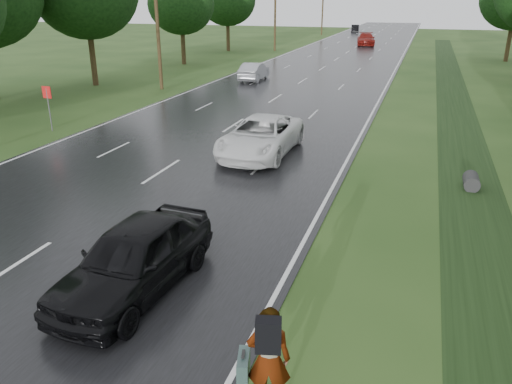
{
  "coord_description": "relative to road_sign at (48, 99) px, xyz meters",
  "views": [
    {
      "loc": [
        9.45,
        -8.53,
        6.49
      ],
      "look_at": [
        5.27,
        4.0,
        1.3
      ],
      "focal_mm": 35.0,
      "sensor_mm": 36.0,
      "label": 1
    }
  ],
  "objects": [
    {
      "name": "silver_sedan",
      "position": [
        4.6,
        19.01,
        -0.89
      ],
      "size": [
        1.65,
        4.38,
        1.43
      ],
      "primitive_type": "imported",
      "rotation": [
        0.0,
        0.0,
        3.17
      ],
      "color": "#95979D",
      "rests_on": "road"
    },
    {
      "name": "drainage_ditch",
      "position": [
        20.0,
        6.71,
        -1.61
      ],
      "size": [
        2.2,
        120.0,
        0.56
      ],
      "color": "black",
      "rests_on": "ground"
    },
    {
      "name": "utility_pole_mid",
      "position": [
        -0.7,
        13.0,
        3.55
      ],
      "size": [
        1.6,
        0.26,
        10.0
      ],
      "color": "#3A2C17",
      "rests_on": "ground"
    },
    {
      "name": "tree_west_f",
      "position": [
        -6.3,
        41.0,
        4.49
      ],
      "size": [
        7.0,
        7.0,
        9.29
      ],
      "color": "#3A2C17",
      "rests_on": "ground"
    },
    {
      "name": "road",
      "position": [
        8.5,
        33.0,
        -1.62
      ],
      "size": [
        14.0,
        180.0,
        0.04
      ],
      "primitive_type": "cube",
      "color": "black",
      "rests_on": "ground"
    },
    {
      "name": "white_pickup",
      "position": [
        11.5,
        -0.53,
        -0.8
      ],
      "size": [
        2.73,
        5.8,
        1.6
      ],
      "primitive_type": "imported",
      "rotation": [
        0.0,
        0.0,
        -0.01
      ],
      "color": "white",
      "rests_on": "road"
    },
    {
      "name": "far_car_dark",
      "position": [
        3.94,
        82.88,
        -0.93
      ],
      "size": [
        1.99,
        4.26,
        1.35
      ],
      "primitive_type": "imported",
      "rotation": [
        0.0,
        0.0,
        3.28
      ],
      "color": "black",
      "rests_on": "road"
    },
    {
      "name": "edge_stripe_east",
      "position": [
        15.25,
        33.0,
        -1.6
      ],
      "size": [
        0.12,
        180.0,
        0.01
      ],
      "primitive_type": "cube",
      "color": "silver",
      "rests_on": "road"
    },
    {
      "name": "dark_sedan",
      "position": [
        12.07,
        -11.8,
        -0.77
      ],
      "size": [
        2.26,
        4.98,
        1.66
      ],
      "primitive_type": "imported",
      "rotation": [
        0.0,
        0.0,
        -0.06
      ],
      "color": "black",
      "rests_on": "road"
    },
    {
      "name": "utility_pole_far",
      "position": [
        -0.7,
        43.0,
        3.55
      ],
      "size": [
        1.6,
        0.26,
        10.0
      ],
      "color": "#3A2C17",
      "rests_on": "ground"
    },
    {
      "name": "pedestrian",
      "position": [
        16.06,
        -14.29,
        -0.62
      ],
      "size": [
        1.01,
        0.77,
        1.99
      ],
      "rotation": [
        0.0,
        0.0,
        3.39
      ],
      "color": "#A5998C",
      "rests_on": "ground"
    },
    {
      "name": "tree_west_d",
      "position": [
        -5.7,
        27.0,
        4.18
      ],
      "size": [
        6.6,
        6.6,
        8.8
      ],
      "color": "#3A2C17",
      "rests_on": "ground"
    },
    {
      "name": "ground",
      "position": [
        8.5,
        -12.0,
        -1.64
      ],
      "size": [
        220.0,
        220.0,
        0.0
      ],
      "primitive_type": "plane",
      "color": "#244117",
      "rests_on": "ground"
    },
    {
      "name": "edge_stripe_west",
      "position": [
        1.75,
        33.0,
        -1.6
      ],
      "size": [
        0.12,
        180.0,
        0.01
      ],
      "primitive_type": "cube",
      "color": "silver",
      "rests_on": "road"
    },
    {
      "name": "road_sign",
      "position": [
        0.0,
        0.0,
        0.0
      ],
      "size": [
        0.5,
        0.06,
        2.3
      ],
      "color": "slate",
      "rests_on": "ground"
    },
    {
      "name": "far_car_red",
      "position": [
        9.5,
        53.9,
        -0.76
      ],
      "size": [
        3.16,
        6.09,
        1.69
      ],
      "primitive_type": "imported",
      "rotation": [
        0.0,
        0.0,
        0.14
      ],
      "color": "maroon",
      "rests_on": "road"
    },
    {
      "name": "center_line",
      "position": [
        8.5,
        33.0,
        -1.6
      ],
      "size": [
        0.12,
        180.0,
        0.01
      ],
      "primitive_type": "cube",
      "color": "silver",
      "rests_on": "road"
    },
    {
      "name": "utility_pole_distant",
      "position": [
        -0.7,
        73.0,
        3.55
      ],
      "size": [
        1.6,
        0.26,
        10.0
      ],
      "color": "#3A2C17",
      "rests_on": "ground"
    }
  ]
}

